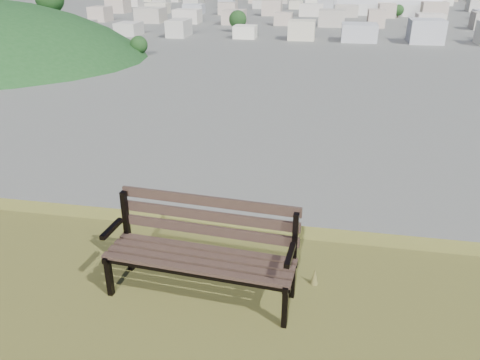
# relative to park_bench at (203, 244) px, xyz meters

# --- Properties ---
(park_bench) EXTENTS (1.77, 0.69, 0.90)m
(park_bench) POSITION_rel_park_bench_xyz_m (0.00, 0.00, 0.00)
(park_bench) COLOR #443227
(park_bench) RESTS_ON hilltop_mesa
(arena) EXTENTS (62.77, 32.45, 25.40)m
(arena) POSITION_rel_park_bench_xyz_m (34.42, 316.12, -19.52)
(arena) COLOR silver
(arena) RESTS_ON ground
(city_blocks) EXTENTS (395.00, 361.00, 7.00)m
(city_blocks) POSITION_rel_park_bench_xyz_m (-1.37, 391.53, -22.01)
(city_blocks) COLOR beige
(city_blocks) RESTS_ON ground
(city_trees) EXTENTS (406.52, 387.20, 9.98)m
(city_trees) POSITION_rel_park_bench_xyz_m (-27.76, 316.09, -20.68)
(city_trees) COLOR #38291C
(city_trees) RESTS_ON ground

